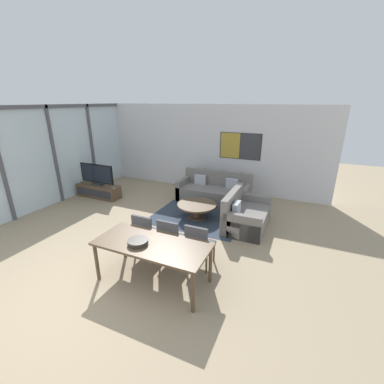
# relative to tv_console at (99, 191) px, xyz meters

# --- Properties ---
(ground_plane) EXTENTS (24.00, 24.00, 0.00)m
(ground_plane) POSITION_rel_tv_console_xyz_m (2.69, -3.65, -0.20)
(ground_plane) COLOR #9E896B
(wall_back) EXTENTS (8.06, 0.09, 2.80)m
(wall_back) POSITION_rel_tv_console_xyz_m (2.73, 2.21, 1.20)
(wall_back) COLOR silver
(wall_back) RESTS_ON ground_plane
(window_wall_left) EXTENTS (0.07, 5.87, 2.80)m
(window_wall_left) POSITION_rel_tv_console_xyz_m (-0.83, -0.72, 1.33)
(window_wall_left) COLOR silver
(window_wall_left) RESTS_ON ground_plane
(area_rug) EXTENTS (2.31, 1.72, 0.01)m
(area_rug) POSITION_rel_tv_console_xyz_m (3.44, -0.15, -0.20)
(area_rug) COLOR #333D4C
(area_rug) RESTS_ON ground_plane
(tv_console) EXTENTS (1.44, 0.45, 0.41)m
(tv_console) POSITION_rel_tv_console_xyz_m (0.00, 0.00, 0.00)
(tv_console) COLOR brown
(tv_console) RESTS_ON ground_plane
(television) EXTENTS (1.23, 0.20, 0.66)m
(television) POSITION_rel_tv_console_xyz_m (-0.00, 0.00, 0.53)
(television) COLOR #2D2D33
(television) RESTS_ON tv_console
(sofa_main) EXTENTS (2.13, 0.91, 0.86)m
(sofa_main) POSITION_rel_tv_console_xyz_m (3.44, 1.22, 0.08)
(sofa_main) COLOR slate
(sofa_main) RESTS_ON ground_plane
(sofa_side) EXTENTS (0.91, 1.49, 0.86)m
(sofa_side) POSITION_rel_tv_console_xyz_m (4.66, -0.13, 0.08)
(sofa_side) COLOR slate
(sofa_side) RESTS_ON ground_plane
(coffee_table) EXTENTS (1.01, 1.01, 0.39)m
(coffee_table) POSITION_rel_tv_console_xyz_m (3.44, -0.15, 0.09)
(coffee_table) COLOR brown
(coffee_table) RESTS_ON ground_plane
(dining_table) EXTENTS (1.89, 0.84, 0.73)m
(dining_table) POSITION_rel_tv_console_xyz_m (3.75, -2.75, 0.46)
(dining_table) COLOR brown
(dining_table) RESTS_ON ground_plane
(dining_chair_left) EXTENTS (0.46, 0.46, 0.88)m
(dining_chair_left) POSITION_rel_tv_console_xyz_m (3.20, -2.12, 0.29)
(dining_chair_left) COLOR #4C4C51
(dining_chair_left) RESTS_ON ground_plane
(dining_chair_centre) EXTENTS (0.46, 0.46, 0.88)m
(dining_chair_centre) POSITION_rel_tv_console_xyz_m (3.75, -2.11, 0.29)
(dining_chair_centre) COLOR #4C4C51
(dining_chair_centre) RESTS_ON ground_plane
(dining_chair_right) EXTENTS (0.46, 0.46, 0.88)m
(dining_chair_right) POSITION_rel_tv_console_xyz_m (4.30, -2.09, 0.29)
(dining_chair_right) COLOR #4C4C51
(dining_chair_right) RESTS_ON ground_plane
(fruit_bowl) EXTENTS (0.33, 0.33, 0.08)m
(fruit_bowl) POSITION_rel_tv_console_xyz_m (3.56, -2.87, 0.57)
(fruit_bowl) COLOR #332D28
(fruit_bowl) RESTS_ON dining_table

